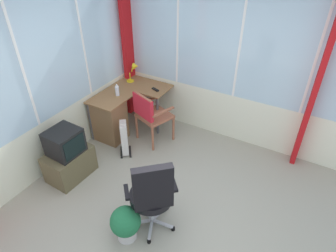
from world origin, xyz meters
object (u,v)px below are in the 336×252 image
Objects in this scene: desk at (112,116)px; spray_bottle at (117,90)px; tv_on_stand at (68,157)px; potted_plant at (126,223)px; office_chair at (152,194)px; tv_remote at (155,89)px; space_heater at (124,137)px; wooden_armchair at (148,112)px; desk_lamp at (134,70)px.

desk is 0.47m from spray_bottle.
potted_plant is (-0.44, -1.32, -0.10)m from tv_on_stand.
office_chair is at bearing -39.45° from potted_plant.
tv_remote is 0.33× the size of potted_plant.
tv_remote is at bearing -3.14° from space_heater.
wooden_armchair is (-0.45, -0.14, -0.16)m from tv_remote.
desk_lamp is at bearing 3.09° from tv_on_stand.
spray_bottle reaches higher than desk.
desk_lamp is 0.95m from wooden_armchair.
potted_plant is (-0.25, 0.21, -0.36)m from office_chair.
desk is 2.04m from office_chair.
tv_remote is at bearing 17.62° from wooden_armchair.
space_heater is at bearing -163.95° from tv_remote.
wooden_armchair is (-0.59, -0.65, -0.36)m from desk_lamp.
tv_on_stand is at bearing -174.55° from tv_remote.
wooden_armchair is at bearing 24.43° from potted_plant.
desk_lamp is at bearing 48.18° from wooden_armchair.
tv_on_stand reaches higher than desk.
spray_bottle reaches higher than wooden_armchair.
wooden_armchair is 1.16× the size of tv_on_stand.
desk is 8.28× the size of tv_remote.
wooden_armchair reaches higher than tv_on_stand.
spray_bottle is at bearing -173.19° from desk_lamp.
potted_plant is (-2.27, -1.42, -0.70)m from desk_lamp.
space_heater is at bearing 155.97° from wooden_armchair.
desk_lamp is 0.42× the size of tv_on_stand.
tv_remote reaches higher than potted_plant.
potted_plant is at bearing -137.49° from desk.
potted_plant is at bearing -141.06° from spray_bottle.
potted_plant is at bearing -108.43° from tv_on_stand.
desk_lamp reaches higher than tv_on_stand.
space_heater is 1.24× the size of potted_plant.
potted_plant is (-2.13, -0.91, -0.50)m from tv_remote.
desk_lamp is 2.19× the size of tv_remote.
desk is at bearing 161.43° from tv_remote.
wooden_armchair is at bearing -88.38° from spray_bottle.
desk_lamp reaches higher than space_heater.
desk_lamp is 2.77m from potted_plant.
spray_bottle is 1.32m from tv_on_stand.
desk is 1.08m from tv_on_stand.
office_chair reaches higher than wooden_armchair.
desk_lamp is at bearing 6.81° from spray_bottle.
desk is 3.78× the size of desk_lamp.
desk is 0.86m from tv_remote.
desk_lamp reaches higher than spray_bottle.
wooden_armchair is 0.55m from space_heater.
office_chair is at bearing -96.99° from tv_on_stand.
desk_lamp reaches higher than potted_plant.
office_chair is (-1.88, -1.12, -0.14)m from tv_remote.
desk is 5.75× the size of spray_bottle.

